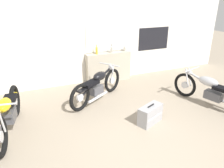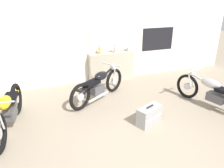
{
  "view_description": "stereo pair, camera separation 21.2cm",
  "coord_description": "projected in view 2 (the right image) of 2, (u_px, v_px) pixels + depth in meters",
  "views": [
    {
      "loc": [
        -1.81,
        -2.56,
        2.61
      ],
      "look_at": [
        -0.03,
        1.68,
        0.7
      ],
      "focal_mm": 35.0,
      "sensor_mm": 36.0,
      "label": 1
    },
    {
      "loc": [
        -1.61,
        -2.64,
        2.61
      ],
      "look_at": [
        -0.03,
        1.68,
        0.7
      ],
      "focal_mm": 35.0,
      "sensor_mm": 36.0,
      "label": 2
    }
  ],
  "objects": [
    {
      "name": "bottle_center",
      "position": [
        128.0,
        49.0,
        6.89
      ],
      "size": [
        0.09,
        0.09,
        0.17
      ],
      "color": "#B7B2A8",
      "rests_on": "sill_counter"
    },
    {
      "name": "bottle_left_center",
      "position": [
        115.0,
        49.0,
        6.68
      ],
      "size": [
        0.07,
        0.07,
        0.25
      ],
      "color": "#B7B2A8",
      "rests_on": "sill_counter"
    },
    {
      "name": "bottle_leftmost",
      "position": [
        99.0,
        50.0,
        6.55
      ],
      "size": [
        0.06,
        0.06,
        0.28
      ],
      "color": "gold",
      "rests_on": "sill_counter"
    },
    {
      "name": "wall_back",
      "position": [
        90.0,
        37.0,
        6.51
      ],
      "size": [
        10.0,
        0.07,
        2.8
      ],
      "color": "silver",
      "rests_on": "ground_plane"
    },
    {
      "name": "sill_counter",
      "position": [
        111.0,
        67.0,
        6.91
      ],
      "size": [
        1.42,
        0.28,
        0.92
      ],
      "color": "#B7AD99",
      "rests_on": "ground_plane"
    },
    {
      "name": "motorcycle_yellow",
      "position": [
        8.0,
        111.0,
        4.38
      ],
      "size": [
        0.64,
        2.08,
        0.91
      ],
      "color": "black",
      "rests_on": "ground_plane"
    },
    {
      "name": "motorcycle_silver",
      "position": [
        214.0,
        93.0,
        5.23
      ],
      "size": [
        0.82,
        2.05,
        0.83
      ],
      "color": "black",
      "rests_on": "ground_plane"
    },
    {
      "name": "motorcycle_black",
      "position": [
        99.0,
        85.0,
        5.65
      ],
      "size": [
        1.74,
        1.16,
        0.85
      ],
      "color": "black",
      "rests_on": "ground_plane"
    },
    {
      "name": "ground_plane",
      "position": [
        147.0,
        156.0,
        3.8
      ],
      "size": [
        24.0,
        24.0,
        0.0
      ],
      "primitive_type": "plane",
      "color": "gray"
    },
    {
      "name": "hard_case_silver",
      "position": [
        149.0,
        115.0,
        4.66
      ],
      "size": [
        0.64,
        0.47,
        0.43
      ],
      "color": "#9E9EA3",
      "rests_on": "ground_plane"
    }
  ]
}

